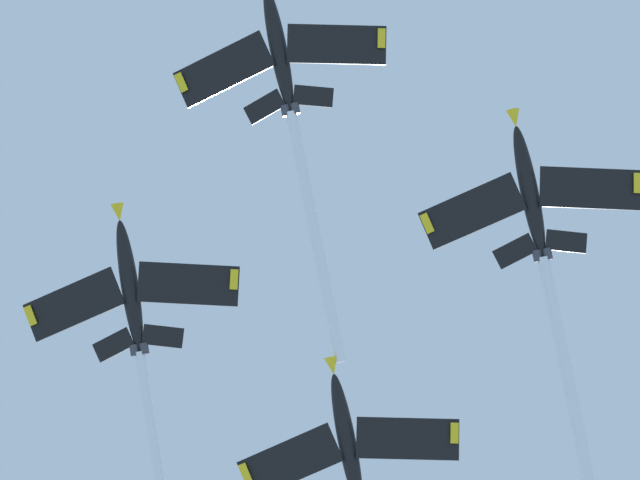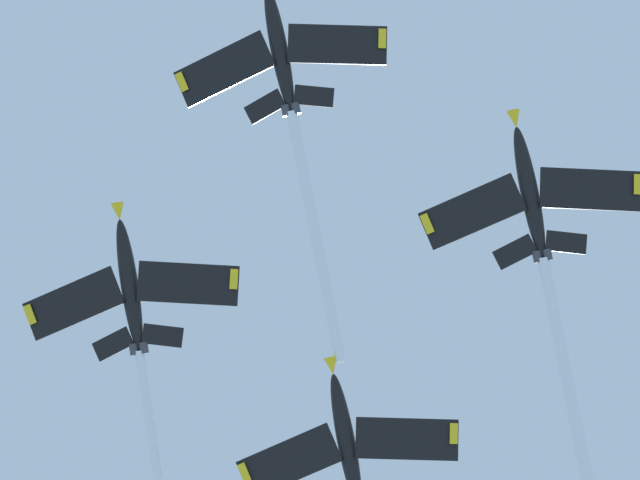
# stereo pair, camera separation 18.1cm
# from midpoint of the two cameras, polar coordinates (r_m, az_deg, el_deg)

# --- Properties ---
(jet_lead) EXTENTS (28.72, 22.46, 17.80)m
(jet_lead) POSITION_cam_midpoint_polar(r_m,az_deg,el_deg) (122.07, -1.29, 5.60)
(jet_lead) COLOR black
(jet_left_wing) EXTENTS (30.38, 22.99, 19.84)m
(jet_left_wing) POSITION_cam_midpoint_polar(r_m,az_deg,el_deg) (119.03, 9.51, -1.24)
(jet_left_wing) COLOR black
(jet_right_wing) EXTENTS (26.56, 20.38, 16.10)m
(jet_right_wing) POSITION_cam_midpoint_polar(r_m,az_deg,el_deg) (121.00, -7.87, -3.77)
(jet_right_wing) COLOR black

